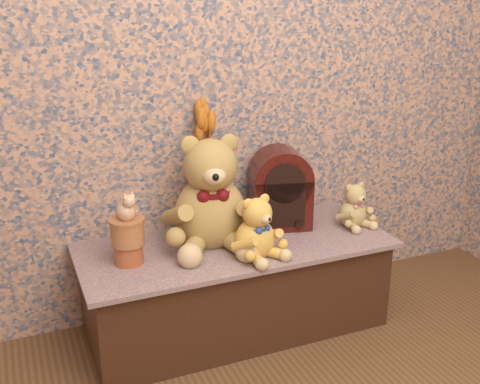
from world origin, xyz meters
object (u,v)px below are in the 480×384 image
(teddy_medium, at_px, (255,224))
(biscuit_tin_lower, at_px, (129,253))
(cathedral_radio, at_px, (280,188))
(ceramic_vase, at_px, (205,205))
(cat_figurine, at_px, (125,205))
(teddy_small, at_px, (353,203))
(teddy_large, at_px, (210,186))

(teddy_medium, bearing_deg, biscuit_tin_lower, 147.61)
(teddy_medium, distance_m, cathedral_radio, 0.34)
(teddy_medium, distance_m, ceramic_vase, 0.36)
(teddy_medium, xyz_separation_m, cathedral_radio, (0.23, 0.25, 0.04))
(ceramic_vase, distance_m, cat_figurine, 0.47)
(teddy_medium, bearing_deg, teddy_small, -4.29)
(biscuit_tin_lower, relative_size, cat_figurine, 0.94)
(ceramic_vase, bearing_deg, teddy_medium, -76.37)
(teddy_large, distance_m, teddy_medium, 0.25)
(teddy_large, bearing_deg, biscuit_tin_lower, -158.78)
(teddy_medium, bearing_deg, cathedral_radio, 29.41)
(teddy_large, xyz_separation_m, biscuit_tin_lower, (-0.36, -0.07, -0.21))
(ceramic_vase, height_order, cat_figurine, cat_figurine)
(teddy_medium, bearing_deg, cat_figurine, 147.61)
(cathedral_radio, height_order, cat_figurine, cathedral_radio)
(teddy_medium, height_order, teddy_small, teddy_medium)
(teddy_medium, xyz_separation_m, ceramic_vase, (-0.08, 0.35, -0.03))
(teddy_large, relative_size, teddy_medium, 1.84)
(cathedral_radio, distance_m, biscuit_tin_lower, 0.73)
(teddy_small, distance_m, cat_figurine, 1.02)
(biscuit_tin_lower, bearing_deg, cat_figurine, 0.00)
(cat_figurine, bearing_deg, biscuit_tin_lower, 161.75)
(teddy_medium, height_order, cat_figurine, cat_figurine)
(cat_figurine, bearing_deg, cathedral_radio, -8.70)
(teddy_medium, relative_size, ceramic_vase, 1.26)
(teddy_small, relative_size, cat_figurine, 1.81)
(teddy_large, bearing_deg, ceramic_vase, 89.55)
(ceramic_vase, distance_m, biscuit_tin_lower, 0.45)
(teddy_large, relative_size, cat_figurine, 4.20)
(ceramic_vase, relative_size, cat_figurine, 1.82)
(cathedral_radio, relative_size, ceramic_vase, 1.66)
(teddy_large, height_order, cathedral_radio, teddy_large)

